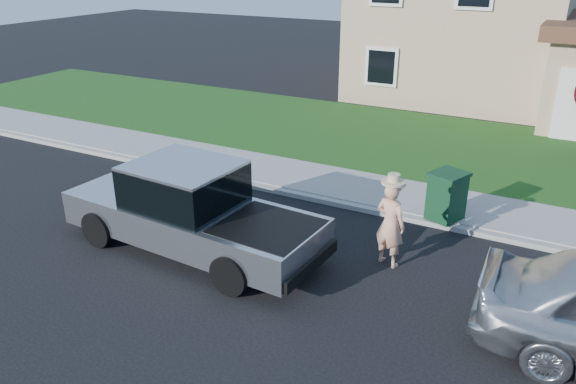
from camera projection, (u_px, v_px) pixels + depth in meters
name	position (u px, v px, depth m)	size (l,w,h in m)	color
ground	(275.00, 256.00, 11.45)	(80.00, 80.00, 0.00)	black
curb	(371.00, 210.00, 13.35)	(40.00, 0.20, 0.12)	gray
sidewalk	(387.00, 194.00, 14.24)	(40.00, 2.00, 0.15)	gray
lawn	(433.00, 145.00, 17.90)	(40.00, 7.00, 0.10)	#123F14
house	(498.00, 20.00, 22.93)	(14.00, 11.30, 6.85)	tan
pickup_truck	(191.00, 211.00, 11.40)	(5.82, 2.38, 1.87)	black
woman	(390.00, 223.00, 10.83)	(0.72, 0.57, 1.92)	#E2A17C
trash_bin	(447.00, 195.00, 12.53)	(0.91, 0.97, 1.11)	#0E341B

